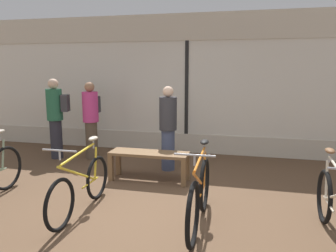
{
  "coord_description": "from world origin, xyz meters",
  "views": [
    {
      "loc": [
        1.38,
        -4.13,
        1.99
      ],
      "look_at": [
        0.0,
        1.54,
        0.95
      ],
      "focal_mm": 35.0,
      "sensor_mm": 36.0,
      "label": 1
    }
  ],
  "objects_px": {
    "bicycle_far_right": "(335,210)",
    "customer_by_window": "(56,116)",
    "bicycle_left": "(81,186)",
    "bicycle_right": "(199,195)",
    "display_bench": "(149,157)",
    "customer_near_rack": "(91,118)",
    "customer_mid_floor": "(168,127)"
  },
  "relations": [
    {
      "from": "customer_by_window",
      "to": "customer_near_rack",
      "type": "bearing_deg",
      "value": 13.5
    },
    {
      "from": "customer_by_window",
      "to": "bicycle_right",
      "type": "bearing_deg",
      "value": -34.5
    },
    {
      "from": "customer_near_rack",
      "to": "customer_mid_floor",
      "type": "height_order",
      "value": "customer_near_rack"
    },
    {
      "from": "display_bench",
      "to": "customer_near_rack",
      "type": "relative_size",
      "value": 0.83
    },
    {
      "from": "customer_near_rack",
      "to": "customer_by_window",
      "type": "height_order",
      "value": "customer_by_window"
    },
    {
      "from": "bicycle_far_right",
      "to": "bicycle_right",
      "type": "bearing_deg",
      "value": 178.94
    },
    {
      "from": "customer_near_rack",
      "to": "customer_mid_floor",
      "type": "xyz_separation_m",
      "value": [
        1.85,
        -0.43,
        -0.05
      ]
    },
    {
      "from": "bicycle_far_right",
      "to": "customer_mid_floor",
      "type": "relative_size",
      "value": 1.07
    },
    {
      "from": "display_bench",
      "to": "customer_by_window",
      "type": "bearing_deg",
      "value": 158.81
    },
    {
      "from": "bicycle_left",
      "to": "customer_near_rack",
      "type": "bearing_deg",
      "value": 113.57
    },
    {
      "from": "customer_near_rack",
      "to": "customer_by_window",
      "type": "relative_size",
      "value": 0.96
    },
    {
      "from": "bicycle_right",
      "to": "customer_by_window",
      "type": "distance_m",
      "value": 4.33
    },
    {
      "from": "customer_near_rack",
      "to": "customer_mid_floor",
      "type": "relative_size",
      "value": 1.03
    },
    {
      "from": "bicycle_far_right",
      "to": "customer_by_window",
      "type": "relative_size",
      "value": 1.0
    },
    {
      "from": "bicycle_far_right",
      "to": "customer_mid_floor",
      "type": "bearing_deg",
      "value": 138.49
    },
    {
      "from": "bicycle_right",
      "to": "customer_mid_floor",
      "type": "distance_m",
      "value": 2.42
    },
    {
      "from": "bicycle_right",
      "to": "customer_near_rack",
      "type": "xyz_separation_m",
      "value": [
        -2.79,
        2.61,
        0.51
      ]
    },
    {
      "from": "bicycle_left",
      "to": "display_bench",
      "type": "distance_m",
      "value": 1.57
    },
    {
      "from": "customer_near_rack",
      "to": "customer_mid_floor",
      "type": "distance_m",
      "value": 1.9
    },
    {
      "from": "bicycle_left",
      "to": "customer_near_rack",
      "type": "height_order",
      "value": "customer_near_rack"
    },
    {
      "from": "bicycle_right",
      "to": "customer_mid_floor",
      "type": "relative_size",
      "value": 1.05
    },
    {
      "from": "bicycle_far_right",
      "to": "customer_by_window",
      "type": "distance_m",
      "value": 5.69
    },
    {
      "from": "bicycle_left",
      "to": "bicycle_right",
      "type": "xyz_separation_m",
      "value": [
        1.65,
        -0.02,
        0.03
      ]
    },
    {
      "from": "bicycle_far_right",
      "to": "customer_by_window",
      "type": "height_order",
      "value": "customer_by_window"
    },
    {
      "from": "display_bench",
      "to": "customer_near_rack",
      "type": "distance_m",
      "value": 2.07
    },
    {
      "from": "bicycle_right",
      "to": "bicycle_far_right",
      "type": "distance_m",
      "value": 1.56
    },
    {
      "from": "customer_near_rack",
      "to": "bicycle_far_right",
      "type": "bearing_deg",
      "value": -31.29
    },
    {
      "from": "bicycle_left",
      "to": "customer_by_window",
      "type": "relative_size",
      "value": 0.96
    },
    {
      "from": "display_bench",
      "to": "customer_near_rack",
      "type": "height_order",
      "value": "customer_near_rack"
    },
    {
      "from": "bicycle_right",
      "to": "bicycle_far_right",
      "type": "relative_size",
      "value": 0.99
    },
    {
      "from": "bicycle_left",
      "to": "customer_mid_floor",
      "type": "relative_size",
      "value": 1.03
    },
    {
      "from": "bicycle_left",
      "to": "bicycle_far_right",
      "type": "distance_m",
      "value": 3.21
    }
  ]
}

